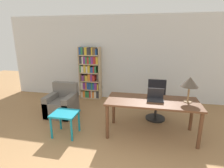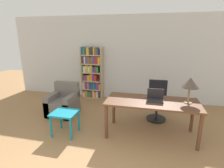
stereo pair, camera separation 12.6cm
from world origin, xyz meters
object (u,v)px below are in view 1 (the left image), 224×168
Objects in this scene: armchair at (62,104)px; bookshelf at (90,74)px; desk at (152,105)px; laptop at (155,97)px; table_lamp at (190,82)px; office_chair at (156,101)px; side_table_blue at (65,117)px.

armchair is 1.55m from bookshelf.
laptop reaches higher than desk.
desk is 3.64× the size of table_lamp.
laptop is at bearing -95.12° from office_chair.
armchair is at bearing 120.53° from side_table_blue.
desk is at bearing -13.29° from armchair.
office_chair is 1.19× the size of armchair.
table_lamp reaches higher than armchair.
office_chair is (-0.57, 0.77, -0.73)m from table_lamp.
table_lamp is 3.20m from armchair.
laptop is 0.19× the size of bookshelf.
bookshelf is (-0.23, 2.34, 0.43)m from side_table_blue.
table_lamp is at bearing 10.24° from side_table_blue.
table_lamp is 0.30× the size of bookshelf.
laptop is 0.40× the size of armchair.
side_table_blue is (-1.84, -0.43, -0.41)m from laptop.
bookshelf reaches higher than armchair.
side_table_blue is (-1.78, -0.39, -0.26)m from desk.
armchair is at bearing 170.77° from table_lamp.
table_lamp is at bearing -9.23° from armchair.
laptop is at bearing -178.71° from table_lamp.
desk is 0.86m from table_lamp.
side_table_blue is at bearing -84.44° from bookshelf.
office_chair is 1.91× the size of side_table_blue.
office_chair is at bearing 84.88° from laptop.
table_lamp is 2.63m from side_table_blue.
desk is 1.09× the size of bookshelf.
table_lamp is at bearing 1.29° from laptop.
side_table_blue is at bearing -166.76° from laptop.
side_table_blue is at bearing -59.47° from armchair.
table_lamp is 1.20m from office_chair.
laptop is 0.64× the size of side_table_blue.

